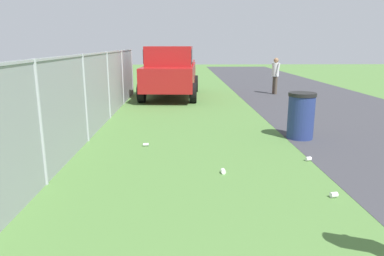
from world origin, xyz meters
TOP-DOWN VIEW (x-y plane):
  - pickup_truck at (15.78, 1.45)m, footprint 4.99×2.46m
  - trash_bin at (9.05, -1.79)m, footprint 0.64×0.64m
  - pedestrian at (16.58, -3.15)m, footprint 0.47×0.30m
  - fence_section at (8.95, 3.16)m, footprint 15.52×0.07m
  - litter_cup_midfield_b at (7.39, -1.42)m, footprint 0.10×0.12m
  - litter_cup_midfield_a at (5.75, -1.21)m, footprint 0.10×0.11m
  - litter_cup_far_scatter at (6.77, 0.29)m, footprint 0.11×0.09m
  - litter_can_by_mailbox at (8.49, 1.79)m, footprint 0.08×0.13m

SIDE VIEW (x-z plane):
  - litter_can_by_mailbox at x=8.49m, z-range 0.00..0.07m
  - litter_cup_midfield_b at x=7.39m, z-range 0.00..0.08m
  - litter_cup_midfield_a at x=5.75m, z-range 0.00..0.08m
  - litter_cup_far_scatter at x=6.77m, z-range 0.00..0.08m
  - trash_bin at x=9.05m, z-range 0.00..1.09m
  - pedestrian at x=16.58m, z-range 0.12..1.71m
  - fence_section at x=8.95m, z-range 0.07..2.04m
  - pickup_truck at x=15.78m, z-range 0.06..2.15m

